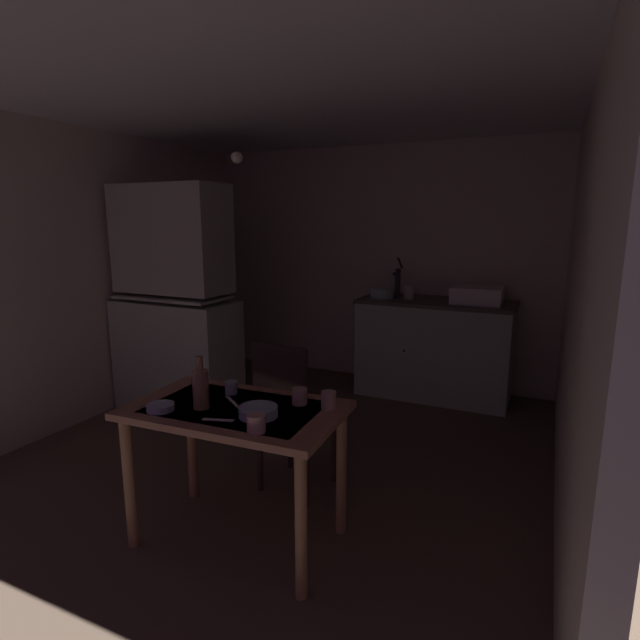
{
  "coord_description": "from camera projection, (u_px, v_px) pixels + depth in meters",
  "views": [
    {
      "loc": [
        1.69,
        -3.11,
        1.69
      ],
      "look_at": [
        0.26,
        -0.03,
        1.0
      ],
      "focal_mm": 28.05,
      "sensor_mm": 36.0,
      "label": 1
    }
  ],
  "objects": [
    {
      "name": "dining_table",
      "position": [
        236.0,
        428.0,
        2.56
      ],
      "size": [
        1.12,
        0.69,
        0.75
      ],
      "color": "#98694C",
      "rests_on": "ground"
    },
    {
      "name": "counter_cabinet",
      "position": [
        434.0,
        348.0,
        4.79
      ],
      "size": [
        1.43,
        0.64,
        0.93
      ],
      "color": "#B2BEAA",
      "rests_on": "ground"
    },
    {
      "name": "wall_left",
      "position": [
        99.0,
        275.0,
        4.33
      ],
      "size": [
        0.1,
        3.85,
        2.42
      ],
      "primitive_type": "cube",
      "color": "beige",
      "rests_on": "ground"
    },
    {
      "name": "ground_plane",
      "position": [
        291.0,
        445.0,
        3.8
      ],
      "size": [
        4.75,
        4.75,
        0.0
      ],
      "primitive_type": "plane",
      "color": "brown"
    },
    {
      "name": "wall_right",
      "position": [
        584.0,
        306.0,
        2.79
      ],
      "size": [
        0.1,
        3.85,
        2.42
      ],
      "primitive_type": "cube",
      "color": "beige",
      "rests_on": "ground"
    },
    {
      "name": "hand_pump",
      "position": [
        398.0,
        280.0,
        4.86
      ],
      "size": [
        0.05,
        0.27,
        0.39
      ],
      "color": "#232328",
      "rests_on": "counter_cabinet"
    },
    {
      "name": "wall_back",
      "position": [
        376.0,
        265.0,
        5.27
      ],
      "size": [
        3.74,
        0.1,
        2.42
      ],
      "primitive_type": "cube",
      "color": "beige",
      "rests_on": "ground"
    },
    {
      "name": "serving_bowl_wide",
      "position": [
        258.0,
        412.0,
        2.41
      ],
      "size": [
        0.19,
        0.19,
        0.05
      ],
      "primitive_type": "cylinder",
      "color": "#9EB2C6",
      "rests_on": "dining_table"
    },
    {
      "name": "ceiling_slab",
      "position": [
        287.0,
        99.0,
        3.31
      ],
      "size": [
        3.74,
        3.85,
        0.1
      ],
      "primitive_type": "cube",
      "color": "silver"
    },
    {
      "name": "sink_basin",
      "position": [
        477.0,
        295.0,
        4.53
      ],
      "size": [
        0.44,
        0.34,
        0.15
      ],
      "color": "white",
      "rests_on": "counter_cabinet"
    },
    {
      "name": "glass_bottle",
      "position": [
        201.0,
        387.0,
        2.5
      ],
      "size": [
        0.08,
        0.08,
        0.27
      ],
      "color": "olive",
      "rests_on": "dining_table"
    },
    {
      "name": "teaspoon_near_bowl",
      "position": [
        218.0,
        420.0,
        2.37
      ],
      "size": [
        0.15,
        0.06,
        0.0
      ],
      "primitive_type": "cube",
      "rotation": [
        0.0,
        0.0,
        0.28
      ],
      "color": "beige",
      "rests_on": "dining_table"
    },
    {
      "name": "mug_dark",
      "position": [
        256.0,
        423.0,
        2.23
      ],
      "size": [
        0.08,
        0.08,
        0.08
      ],
      "primitive_type": "cylinder",
      "color": "tan",
      "rests_on": "dining_table"
    },
    {
      "name": "teacup_cream",
      "position": [
        231.0,
        387.0,
        2.73
      ],
      "size": [
        0.07,
        0.07,
        0.07
      ],
      "primitive_type": "cylinder",
      "color": "#9EB2C6",
      "rests_on": "dining_table"
    },
    {
      "name": "table_knife",
      "position": [
        233.0,
        402.0,
        2.6
      ],
      "size": [
        0.16,
        0.13,
        0.0
      ],
      "primitive_type": "cube",
      "rotation": [
        0.0,
        0.0,
        2.5
      ],
      "color": "silver",
      "rests_on": "dining_table"
    },
    {
      "name": "chair_far_side",
      "position": [
        291.0,
        414.0,
        3.07
      ],
      "size": [
        0.44,
        0.44,
        0.98
      ],
      "color": "#31211D",
      "rests_on": "ground"
    },
    {
      "name": "pendant_bulb",
      "position": [
        237.0,
        158.0,
        3.34
      ],
      "size": [
        0.08,
        0.08,
        0.08
      ],
      "primitive_type": "sphere",
      "color": "#F9EFCC"
    },
    {
      "name": "hutch_cabinet",
      "position": [
        175.0,
        308.0,
        4.36
      ],
      "size": [
        1.07,
        0.52,
        1.97
      ],
      "color": "#B2BEAA",
      "rests_on": "ground"
    },
    {
      "name": "teacup_mint",
      "position": [
        329.0,
        400.0,
        2.51
      ],
      "size": [
        0.08,
        0.08,
        0.09
      ],
      "primitive_type": "cylinder",
      "color": "tan",
      "rests_on": "dining_table"
    },
    {
      "name": "mixing_bowl_counter",
      "position": [
        382.0,
        293.0,
        4.86
      ],
      "size": [
        0.22,
        0.22,
        0.09
      ],
      "primitive_type": "cylinder",
      "color": "#ADD1C1",
      "rests_on": "counter_cabinet"
    },
    {
      "name": "soup_bowl_small",
      "position": [
        160.0,
        407.0,
        2.49
      ],
      "size": [
        0.14,
        0.14,
        0.03
      ],
      "primitive_type": "cylinder",
      "color": "#9EB2C6",
      "rests_on": "dining_table"
    },
    {
      "name": "stoneware_crock",
      "position": [
        409.0,
        292.0,
        4.78
      ],
      "size": [
        0.1,
        0.1,
        0.14
      ],
      "primitive_type": "cylinder",
      "color": "beige",
      "rests_on": "counter_cabinet"
    },
    {
      "name": "mug_tall",
      "position": [
        300.0,
        396.0,
        2.57
      ],
      "size": [
        0.08,
        0.08,
        0.08
      ],
      "primitive_type": "cylinder",
      "color": "tan",
      "rests_on": "dining_table"
    }
  ]
}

